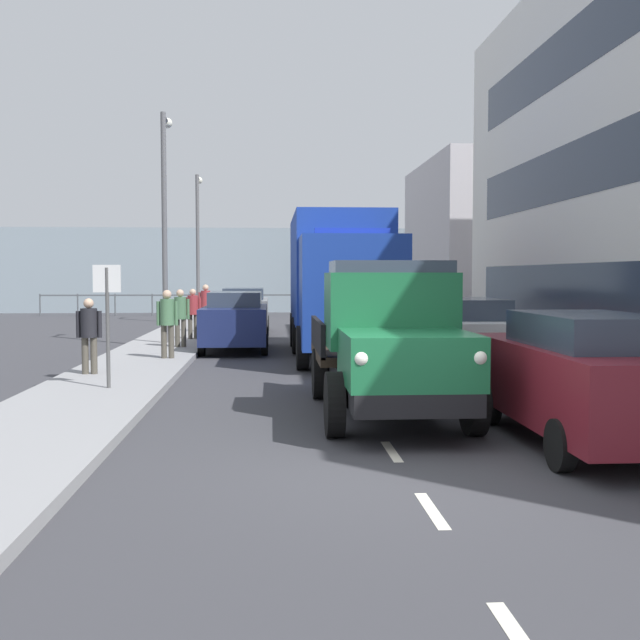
{
  "coord_description": "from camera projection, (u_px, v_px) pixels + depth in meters",
  "views": [
    {
      "loc": [
        1.5,
        8.2,
        2.21
      ],
      "look_at": [
        0.47,
        -7.69,
        1.26
      ],
      "focal_mm": 42.19,
      "sensor_mm": 36.0,
      "label": 1
    }
  ],
  "objects": [
    {
      "name": "sea_horizon",
      "position": [
        296.0,
        270.0,
        44.98
      ],
      "size": [
        80.0,
        0.8,
        5.0
      ],
      "primitive_type": "cube",
      "color": "#84939E",
      "rests_on": "ground_plane"
    },
    {
      "name": "seawall_railing",
      "position": [
        299.0,
        299.0,
        41.49
      ],
      "size": [
        28.08,
        0.08,
        1.2
      ],
      "color": "#4C5156",
      "rests_on": "ground_plane"
    },
    {
      "name": "car_grey_oppositeside_1",
      "position": [
        244.0,
        310.0,
        28.59
      ],
      "size": [
        1.9,
        4.45,
        1.72
      ],
      "color": "slate",
      "rests_on": "ground_plane"
    },
    {
      "name": "car_navy_oppositeside_0",
      "position": [
        235.0,
        320.0,
        21.98
      ],
      "size": [
        1.91,
        4.36,
        1.72
      ],
      "color": "navy",
      "rests_on": "ground_plane"
    },
    {
      "name": "sidewalk_left",
      "position": [
        490.0,
        350.0,
        21.33
      ],
      "size": [
        2.4,
        42.38,
        0.15
      ],
      "primitive_type": "cube",
      "color": "gray",
      "rests_on": "ground_plane"
    },
    {
      "name": "car_maroon_kerbside_near",
      "position": [
        583.0,
        376.0,
        9.79
      ],
      "size": [
        1.8,
        4.4,
        1.72
      ],
      "color": "maroon",
      "rests_on": "ground_plane"
    },
    {
      "name": "sidewalk_right",
      "position": [
        155.0,
        353.0,
        20.72
      ],
      "size": [
        2.4,
        42.38,
        0.15
      ],
      "primitive_type": "cube",
      "color": "gray",
      "rests_on": "ground_plane"
    },
    {
      "name": "pedestrian_couple_a",
      "position": [
        167.0,
        318.0,
        18.62
      ],
      "size": [
        0.53,
        0.34,
        1.7
      ],
      "color": "#4C473D",
      "rests_on": "sidewalk_right"
    },
    {
      "name": "ground_plane",
      "position": [
        325.0,
        354.0,
        21.03
      ],
      "size": [
        80.0,
        80.0,
        0.0
      ],
      "primitive_type": "plane",
      "color": "#38383D"
    },
    {
      "name": "pedestrian_near_railing",
      "position": [
        89.0,
        330.0,
        15.65
      ],
      "size": [
        0.53,
        0.34,
        1.58
      ],
      "color": "#4C473D",
      "rests_on": "sidewalk_right"
    },
    {
      "name": "truck_vintage_green",
      "position": [
        390.0,
        342.0,
        11.55
      ],
      "size": [
        2.17,
        5.64,
        2.43
      ],
      "color": "black",
      "rests_on": "ground_plane"
    },
    {
      "name": "pedestrian_by_lamp",
      "position": [
        193.0,
        310.0,
        24.32
      ],
      "size": [
        0.53,
        0.34,
        1.62
      ],
      "color": "#4C473D",
      "rests_on": "sidewalk_right"
    },
    {
      "name": "pedestrian_couple_b",
      "position": [
        206.0,
        304.0,
        27.48
      ],
      "size": [
        0.53,
        0.34,
        1.72
      ],
      "color": "#383342",
      "rests_on": "sidewalk_right"
    },
    {
      "name": "building_far_block",
      "position": [
        505.0,
        242.0,
        36.74
      ],
      "size": [
        8.04,
        10.57,
        7.66
      ],
      "color": "#B7B2B7",
      "rests_on": "ground_plane"
    },
    {
      "name": "car_silver_kerbside_3",
      "position": [
        382.0,
        311.0,
        27.46
      ],
      "size": [
        1.79,
        4.27,
        1.72
      ],
      "color": "#B7BABF",
      "rests_on": "ground_plane"
    },
    {
      "name": "lamp_post_far",
      "position": [
        198.0,
        234.0,
        34.26
      ],
      "size": [
        0.32,
        1.14,
        6.62
      ],
      "color": "#59595B",
      "rests_on": "sidewalk_right"
    },
    {
      "name": "pedestrian_strolling",
      "position": [
        180.0,
        313.0,
        21.54
      ],
      "size": [
        0.53,
        0.34,
        1.66
      ],
      "color": "#4C473D",
      "rests_on": "sidewalk_right"
    },
    {
      "name": "lorry_cargo_blue",
      "position": [
        341.0,
        280.0,
        20.3
      ],
      "size": [
        2.58,
        8.2,
        3.87
      ],
      "color": "#193899",
      "rests_on": "ground_plane"
    },
    {
      "name": "road_centreline_markings",
      "position": [
        326.0,
        355.0,
        20.73
      ],
      "size": [
        0.12,
        39.19,
        0.01
      ],
      "color": "silver",
      "rests_on": "ground_plane"
    },
    {
      "name": "lamp_post_promenade",
      "position": [
        165.0,
        208.0,
        22.9
      ],
      "size": [
        0.32,
        1.14,
        6.98
      ],
      "color": "#59595B",
      "rests_on": "sidewalk_right"
    },
    {
      "name": "street_sign",
      "position": [
        107.0,
        304.0,
        13.67
      ],
      "size": [
        0.5,
        0.07,
        2.25
      ],
      "color": "#4C4C4C",
      "rests_on": "sidewalk_right"
    },
    {
      "name": "car_red_kerbside_2",
      "position": [
        411.0,
        321.0,
        21.77
      ],
      "size": [
        1.92,
        4.58,
        1.72
      ],
      "color": "#B21E1E",
      "rests_on": "ground_plane"
    },
    {
      "name": "car_white_kerbside_1",
      "position": [
        461.0,
        337.0,
        16.05
      ],
      "size": [
        1.87,
        4.12,
        1.72
      ],
      "color": "white",
      "rests_on": "ground_plane"
    }
  ]
}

